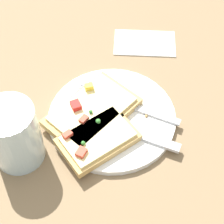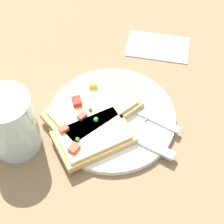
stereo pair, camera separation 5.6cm
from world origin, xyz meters
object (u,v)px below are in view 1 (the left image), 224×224
(knife, at_px, (135,134))
(pizza_slice_corner, at_px, (98,139))
(plate, at_px, (112,117))
(drinking_glass, at_px, (14,135))
(fork, at_px, (122,103))
(pizza_slice_main, at_px, (92,111))
(napkin, at_px, (145,43))

(knife, xyz_separation_m, pizza_slice_corner, (0.06, 0.02, 0.01))
(plate, xyz_separation_m, pizza_slice_corner, (0.02, 0.06, 0.02))
(plate, xyz_separation_m, drinking_glass, (0.15, 0.08, 0.05))
(fork, relative_size, pizza_slice_main, 1.04)
(knife, height_order, pizza_slice_main, pizza_slice_main)
(pizza_slice_main, bearing_deg, knife, 102.63)
(knife, xyz_separation_m, napkin, (-0.02, -0.24, -0.01))
(fork, distance_m, knife, 0.07)
(fork, bearing_deg, knife, 132.00)
(fork, bearing_deg, drinking_glass, 53.48)
(pizza_slice_main, relative_size, pizza_slice_corner, 1.25)
(fork, distance_m, pizza_slice_corner, 0.09)
(plate, relative_size, knife, 1.23)
(plate, relative_size, pizza_slice_corner, 1.53)
(plate, relative_size, napkin, 1.76)
(fork, distance_m, pizza_slice_main, 0.06)
(pizza_slice_main, xyz_separation_m, pizza_slice_corner, (-0.01, 0.06, 0.00))
(fork, bearing_deg, pizza_slice_main, 47.52)
(knife, height_order, pizza_slice_corner, pizza_slice_corner)
(pizza_slice_corner, xyz_separation_m, drinking_glass, (0.13, 0.02, 0.04))
(napkin, bearing_deg, pizza_slice_main, 65.07)
(plate, bearing_deg, pizza_slice_corner, 69.79)
(pizza_slice_main, bearing_deg, fork, 156.64)
(knife, bearing_deg, plate, -23.10)
(pizza_slice_main, height_order, napkin, pizza_slice_main)
(drinking_glass, height_order, napkin, drinking_glass)
(pizza_slice_corner, bearing_deg, knife, 158.21)
(fork, height_order, napkin, fork)
(knife, distance_m, drinking_glass, 0.20)
(fork, relative_size, knife, 1.04)
(pizza_slice_main, distance_m, napkin, 0.23)
(knife, bearing_deg, pizza_slice_corner, 36.41)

